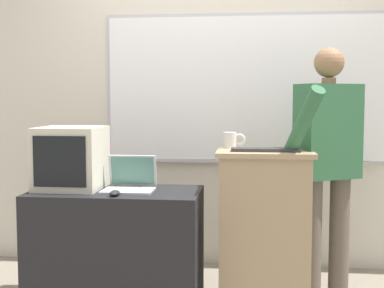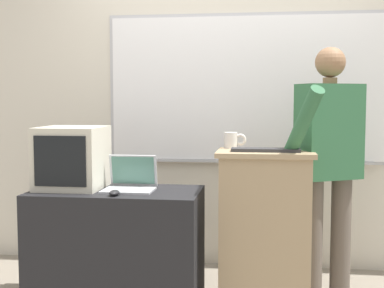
% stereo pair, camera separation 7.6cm
% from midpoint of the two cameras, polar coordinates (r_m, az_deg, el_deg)
% --- Properties ---
extents(back_wall, '(6.40, 0.17, 2.98)m').
position_cam_midpoint_polar(back_wall, '(4.21, 3.02, 7.29)').
color(back_wall, beige).
rests_on(back_wall, ground_plane).
extents(lectern_podium, '(0.60, 0.44, 0.98)m').
position_cam_midpoint_polar(lectern_podium, '(3.45, 7.07, -8.81)').
color(lectern_podium, tan).
rests_on(lectern_podium, ground_plane).
extents(side_desk, '(1.06, 0.55, 0.73)m').
position_cam_midpoint_polar(side_desk, '(3.49, -8.68, -10.85)').
color(side_desk, black).
rests_on(side_desk, ground_plane).
extents(person_presenter, '(0.56, 0.67, 1.63)m').
position_cam_midpoint_polar(person_presenter, '(3.51, 13.63, -1.42)').
color(person_presenter, brown).
rests_on(person_presenter, ground_plane).
extents(laptop, '(0.31, 0.28, 0.22)m').
position_cam_midpoint_polar(laptop, '(3.42, -7.22, -3.84)').
color(laptop, '#B7BABF').
rests_on(laptop, side_desk).
extents(wireless_keyboard, '(0.42, 0.13, 0.02)m').
position_cam_midpoint_polar(wireless_keyboard, '(3.31, 7.19, -0.61)').
color(wireless_keyboard, '#2D2D30').
rests_on(wireless_keyboard, lectern_podium).
extents(computer_mouse_by_laptop, '(0.06, 0.10, 0.03)m').
position_cam_midpoint_polar(computer_mouse_by_laptop, '(3.21, -8.93, -5.21)').
color(computer_mouse_by_laptop, black).
rests_on(computer_mouse_by_laptop, side_desk).
extents(crt_monitor, '(0.40, 0.43, 0.40)m').
position_cam_midpoint_polar(crt_monitor, '(3.51, -13.37, -1.45)').
color(crt_monitor, beige).
rests_on(crt_monitor, side_desk).
extents(coffee_mug, '(0.15, 0.09, 0.10)m').
position_cam_midpoint_polar(coffee_mug, '(3.51, 3.58, 0.42)').
color(coffee_mug, silver).
rests_on(coffee_mug, lectern_podium).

